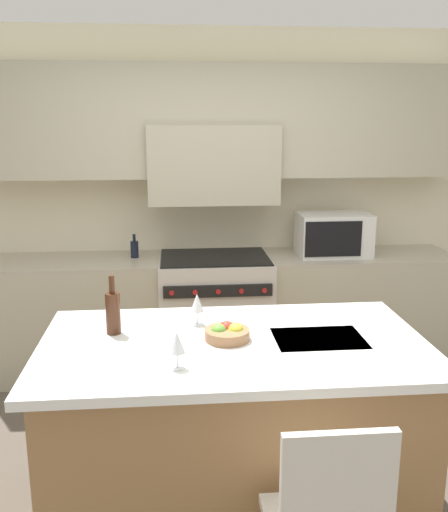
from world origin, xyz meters
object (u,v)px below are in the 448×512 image
Objects in this scene: microwave at (333,234)px; wine_glass_near at (177,344)px; wine_bottle at (113,312)px; oil_bottle_on_counter at (134,249)px; range_stove at (215,313)px; wine_glass_far at (197,304)px; fruit_bowl at (227,333)px.

wine_glass_near is (-1.27, -2.07, -0.04)m from microwave.
wine_bottle is 1.67m from oil_bottle_on_counter.
range_stove is 0.82m from oil_bottle_on_counter.
fruit_bowl is at bearing -57.85° from wine_glass_far.
wine_glass_far is at bearing -127.04° from microwave.
wine_glass_near reaches higher than range_stove.
microwave is 2.56× the size of fruit_bowl.
range_stove is 4.28× the size of fruit_bowl.
wine_bottle is (-1.58, -1.62, -0.04)m from microwave.
wine_glass_far is 0.91× the size of oil_bottle_on_counter.
range_stove is 5.54× the size of wine_glass_far.
microwave is 1.58m from oil_bottle_on_counter.
oil_bottle_on_counter is at bearing 98.36° from wine_glass_near.
wine_bottle reaches higher than wine_glass_near.
range_stove is at bearing 87.76° from fruit_bowl.
wine_bottle is 1.77× the size of wine_glass_near.
wine_glass_near and wine_glass_far have the same top height.
range_stove is 1.81m from wine_bottle.
microwave is 3.32× the size of wine_glass_near.
oil_bottle_on_counter reaches higher than wine_glass_near.
wine_glass_far is 1.64m from oil_bottle_on_counter.
fruit_bowl is 1.17× the size of oil_bottle_on_counter.
range_stove is 1.14m from microwave.
wine_bottle is (-0.63, -1.60, 0.58)m from range_stove.
fruit_bowl is 1.88m from oil_bottle_on_counter.
wine_glass_far is (-0.21, -1.51, 0.59)m from range_stove.
wine_bottle is at bearing 166.48° from fruit_bowl.
wine_bottle reaches higher than range_stove.
microwave reaches higher than wine_bottle.
wine_glass_far is at bearing 78.34° from wine_glass_near.
wine_bottle is 1.77× the size of wine_glass_far.
oil_bottle_on_counter is at bearing 178.24° from microwave.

